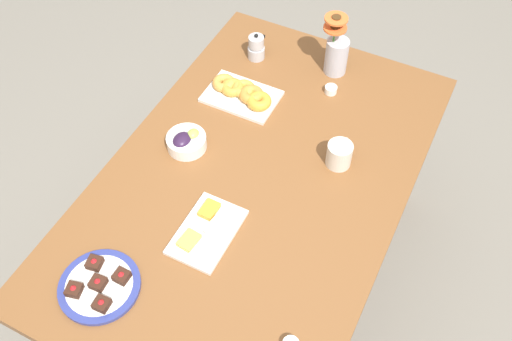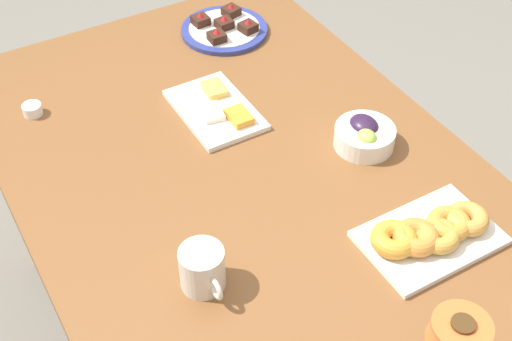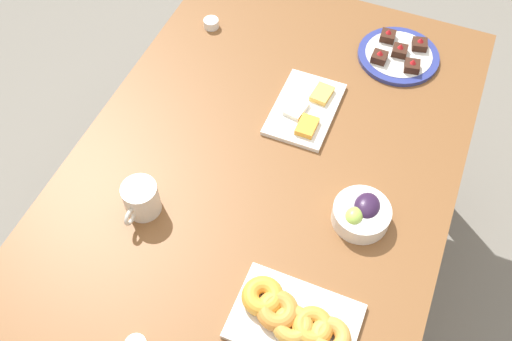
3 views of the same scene
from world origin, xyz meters
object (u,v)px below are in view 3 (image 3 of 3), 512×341
Objects in this scene: croissant_platter at (293,319)px; dining_table at (256,196)px; grape_bowl at (362,213)px; jam_cup_honey at (211,23)px; coffee_mug at (141,199)px; cheese_platter at (306,109)px; dessert_plate at (399,55)px.

dining_table is at bearing -145.78° from croissant_platter.
jam_cup_honey is at bearing -128.24° from grape_bowl.
coffee_mug reaches higher than croissant_platter.
cheese_platter is (-0.28, -0.24, -0.02)m from grape_bowl.
coffee_mug is 0.50× the size of dessert_plate.
croissant_platter is (0.33, 0.22, 0.11)m from dining_table.
cheese_platter is (-0.27, 0.04, 0.10)m from dining_table.
cheese_platter is 0.46m from jam_cup_honey.
coffee_mug is 0.54m from cheese_platter.
jam_cup_honey is (-0.51, -0.64, -0.01)m from grape_bowl.
dessert_plate is at bearing 98.67° from jam_cup_honey.
jam_cup_honey is (-0.49, -0.36, 0.10)m from dining_table.
grape_bowl reaches higher than jam_cup_honey.
dessert_plate is (-0.09, 0.59, -0.00)m from jam_cup_honey.
cheese_platter is at bearing -139.24° from grape_bowl.
cheese_platter is at bearing 170.95° from dining_table.
coffee_mug is at bearing 10.56° from jam_cup_honey.
cheese_platter is at bearing 60.73° from jam_cup_honey.
croissant_platter is 6.05× the size of jam_cup_honey.
grape_bowl is 0.82m from jam_cup_honey.
dessert_plate reaches higher than dining_table.
dining_table is 0.31m from grape_bowl.
dining_table is 11.15× the size of grape_bowl.
coffee_mug reaches higher than dessert_plate.
grape_bowl is at bearing 51.76° from jam_cup_honey.
grape_bowl is 0.49× the size of croissant_platter.
grape_bowl reaches higher than dining_table.
grape_bowl reaches higher than dessert_plate.
coffee_mug is at bearing -71.08° from grape_bowl.
cheese_platter reaches higher than jam_cup_honey.
cheese_platter is 0.37m from dessert_plate.
dessert_plate reaches higher than cheese_platter.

